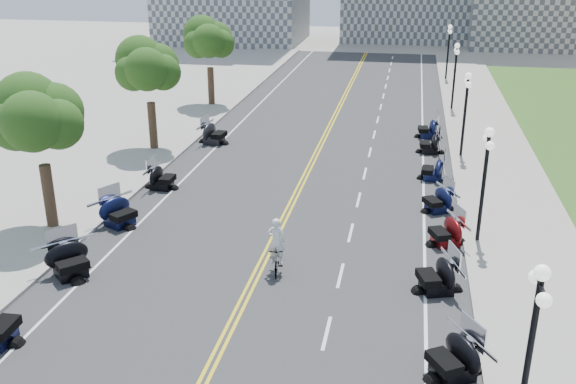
# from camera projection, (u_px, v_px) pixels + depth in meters

# --- Properties ---
(ground) EXTENTS (160.00, 160.00, 0.00)m
(ground) POSITION_uv_depth(u_px,v_px,m) (260.00, 268.00, 25.25)
(ground) COLOR gray
(road) EXTENTS (16.00, 90.00, 0.01)m
(road) POSITION_uv_depth(u_px,v_px,m) (302.00, 182.00, 34.41)
(road) COLOR #333335
(road) RESTS_ON ground
(centerline_yellow_a) EXTENTS (0.12, 90.00, 0.00)m
(centerline_yellow_a) POSITION_uv_depth(u_px,v_px,m) (300.00, 182.00, 34.43)
(centerline_yellow_a) COLOR yellow
(centerline_yellow_a) RESTS_ON road
(centerline_yellow_b) EXTENTS (0.12, 90.00, 0.00)m
(centerline_yellow_b) POSITION_uv_depth(u_px,v_px,m) (304.00, 182.00, 34.39)
(centerline_yellow_b) COLOR yellow
(centerline_yellow_b) RESTS_ON road
(edge_line_north) EXTENTS (0.12, 90.00, 0.00)m
(edge_line_north) POSITION_uv_depth(u_px,v_px,m) (424.00, 190.00, 33.29)
(edge_line_north) COLOR white
(edge_line_north) RESTS_ON road
(edge_line_south) EXTENTS (0.12, 90.00, 0.00)m
(edge_line_south) POSITION_uv_depth(u_px,v_px,m) (189.00, 174.00, 35.53)
(edge_line_south) COLOR white
(edge_line_south) RESTS_ON road
(lane_dash_5) EXTENTS (0.12, 2.00, 0.00)m
(lane_dash_5) POSITION_uv_depth(u_px,v_px,m) (327.00, 333.00, 21.02)
(lane_dash_5) COLOR white
(lane_dash_5) RESTS_ON road
(lane_dash_6) EXTENTS (0.12, 2.00, 0.00)m
(lane_dash_6) POSITION_uv_depth(u_px,v_px,m) (340.00, 275.00, 24.69)
(lane_dash_6) COLOR white
(lane_dash_6) RESTS_ON road
(lane_dash_7) EXTENTS (0.12, 2.00, 0.00)m
(lane_dash_7) POSITION_uv_depth(u_px,v_px,m) (351.00, 233.00, 28.35)
(lane_dash_7) COLOR white
(lane_dash_7) RESTS_ON road
(lane_dash_8) EXTENTS (0.12, 2.00, 0.00)m
(lane_dash_8) POSITION_uv_depth(u_px,v_px,m) (359.00, 200.00, 32.02)
(lane_dash_8) COLOR white
(lane_dash_8) RESTS_ON road
(lane_dash_9) EXTENTS (0.12, 2.00, 0.00)m
(lane_dash_9) POSITION_uv_depth(u_px,v_px,m) (365.00, 173.00, 35.68)
(lane_dash_9) COLOR white
(lane_dash_9) RESTS_ON road
(lane_dash_10) EXTENTS (0.12, 2.00, 0.00)m
(lane_dash_10) POSITION_uv_depth(u_px,v_px,m) (370.00, 152.00, 39.34)
(lane_dash_10) COLOR white
(lane_dash_10) RESTS_ON road
(lane_dash_11) EXTENTS (0.12, 2.00, 0.00)m
(lane_dash_11) POSITION_uv_depth(u_px,v_px,m) (374.00, 135.00, 43.01)
(lane_dash_11) COLOR white
(lane_dash_11) RESTS_ON road
(lane_dash_12) EXTENTS (0.12, 2.00, 0.00)m
(lane_dash_12) POSITION_uv_depth(u_px,v_px,m) (378.00, 120.00, 46.67)
(lane_dash_12) COLOR white
(lane_dash_12) RESTS_ON road
(lane_dash_13) EXTENTS (0.12, 2.00, 0.00)m
(lane_dash_13) POSITION_uv_depth(u_px,v_px,m) (381.00, 107.00, 50.34)
(lane_dash_13) COLOR white
(lane_dash_13) RESTS_ON road
(lane_dash_14) EXTENTS (0.12, 2.00, 0.00)m
(lane_dash_14) POSITION_uv_depth(u_px,v_px,m) (383.00, 96.00, 54.00)
(lane_dash_14) COLOR white
(lane_dash_14) RESTS_ON road
(lane_dash_15) EXTENTS (0.12, 2.00, 0.00)m
(lane_dash_15) POSITION_uv_depth(u_px,v_px,m) (386.00, 86.00, 57.67)
(lane_dash_15) COLOR white
(lane_dash_15) RESTS_ON road
(lane_dash_16) EXTENTS (0.12, 2.00, 0.00)m
(lane_dash_16) POSITION_uv_depth(u_px,v_px,m) (388.00, 78.00, 61.33)
(lane_dash_16) COLOR white
(lane_dash_16) RESTS_ON road
(lane_dash_17) EXTENTS (0.12, 2.00, 0.00)m
(lane_dash_17) POSITION_uv_depth(u_px,v_px,m) (390.00, 70.00, 65.00)
(lane_dash_17) COLOR white
(lane_dash_17) RESTS_ON road
(lane_dash_18) EXTENTS (0.12, 2.00, 0.00)m
(lane_dash_18) POSITION_uv_depth(u_px,v_px,m) (391.00, 64.00, 68.66)
(lane_dash_18) COLOR white
(lane_dash_18) RESTS_ON road
(lane_dash_19) EXTENTS (0.12, 2.00, 0.00)m
(lane_dash_19) POSITION_uv_depth(u_px,v_px,m) (393.00, 58.00, 72.33)
(lane_dash_19) COLOR white
(lane_dash_19) RESTS_ON road
(sidewalk_north) EXTENTS (5.00, 90.00, 0.15)m
(sidewalk_north) POSITION_uv_depth(u_px,v_px,m) (506.00, 194.00, 32.54)
(sidewalk_north) COLOR #9E9991
(sidewalk_north) RESTS_ON ground
(sidewalk_south) EXTENTS (5.00, 90.00, 0.15)m
(sidewalk_south) POSITION_uv_depth(u_px,v_px,m) (119.00, 169.00, 36.23)
(sidewalk_south) COLOR #9E9991
(sidewalk_south) RESTS_ON ground
(street_lamp_1) EXTENTS (0.50, 1.20, 4.90)m
(street_lamp_1) POSITION_uv_depth(u_px,v_px,m) (529.00, 357.00, 15.48)
(street_lamp_1) COLOR black
(street_lamp_1) RESTS_ON sidewalk_north
(street_lamp_2) EXTENTS (0.50, 1.20, 4.90)m
(street_lamp_2) POSITION_uv_depth(u_px,v_px,m) (483.00, 186.00, 26.47)
(street_lamp_2) COLOR black
(street_lamp_2) RESTS_ON sidewalk_north
(street_lamp_3) EXTENTS (0.50, 1.20, 4.90)m
(street_lamp_3) POSITION_uv_depth(u_px,v_px,m) (465.00, 115.00, 37.46)
(street_lamp_3) COLOR black
(street_lamp_3) RESTS_ON sidewalk_north
(street_lamp_4) EXTENTS (0.50, 1.20, 4.90)m
(street_lamp_4) POSITION_uv_depth(u_px,v_px,m) (454.00, 77.00, 48.46)
(street_lamp_4) COLOR black
(street_lamp_4) RESTS_ON sidewalk_north
(street_lamp_5) EXTENTS (0.50, 1.20, 4.90)m
(street_lamp_5) POSITION_uv_depth(u_px,v_px,m) (448.00, 52.00, 59.45)
(street_lamp_5) COLOR black
(street_lamp_5) RESTS_ON sidewalk_north
(tree_2) EXTENTS (4.80, 4.80, 9.20)m
(tree_2) POSITION_uv_depth(u_px,v_px,m) (39.00, 126.00, 27.13)
(tree_2) COLOR #235619
(tree_2) RESTS_ON sidewalk_south
(tree_3) EXTENTS (4.80, 4.80, 9.20)m
(tree_3) POSITION_uv_depth(u_px,v_px,m) (149.00, 74.00, 38.12)
(tree_3) COLOR #235619
(tree_3) RESTS_ON sidewalk_south
(tree_4) EXTENTS (4.80, 4.80, 9.20)m
(tree_4) POSITION_uv_depth(u_px,v_px,m) (209.00, 45.00, 49.12)
(tree_4) COLOR #235619
(tree_4) RESTS_ON sidewalk_south
(motorcycle_n_4) EXTENTS (2.82, 2.82, 1.43)m
(motorcycle_n_4) POSITION_uv_depth(u_px,v_px,m) (454.00, 356.00, 18.68)
(motorcycle_n_4) COLOR black
(motorcycle_n_4) RESTS_ON road
(motorcycle_n_5) EXTENTS (2.59, 2.59, 1.43)m
(motorcycle_n_5) POSITION_uv_depth(u_px,v_px,m) (437.00, 274.00, 23.33)
(motorcycle_n_5) COLOR black
(motorcycle_n_5) RESTS_ON road
(motorcycle_n_6) EXTENTS (2.53, 2.53, 1.35)m
(motorcycle_n_6) POSITION_uv_depth(u_px,v_px,m) (446.00, 230.00, 27.00)
(motorcycle_n_6) COLOR #590A0C
(motorcycle_n_6) RESTS_ON road
(motorcycle_n_7) EXTENTS (2.51, 2.51, 1.30)m
(motorcycle_n_7) POSITION_uv_depth(u_px,v_px,m) (438.00, 199.00, 30.43)
(motorcycle_n_7) COLOR black
(motorcycle_n_7) RESTS_ON road
(motorcycle_n_8) EXTENTS (2.06, 2.06, 1.33)m
(motorcycle_n_8) POSITION_uv_depth(u_px,v_px,m) (433.00, 168.00, 34.52)
(motorcycle_n_8) COLOR black
(motorcycle_n_8) RESTS_ON road
(motorcycle_n_9) EXTENTS (1.97, 1.97, 1.32)m
(motorcycle_n_9) POSITION_uv_depth(u_px,v_px,m) (430.00, 143.00, 39.01)
(motorcycle_n_9) COLOR black
(motorcycle_n_9) RESTS_ON road
(motorcycle_n_10) EXTENTS (2.12, 2.12, 1.37)m
(motorcycle_n_10) POSITION_uv_depth(u_px,v_px,m) (428.00, 127.00, 42.13)
(motorcycle_n_10) COLOR black
(motorcycle_n_10) RESTS_ON road
(motorcycle_s_5) EXTENTS (3.01, 3.01, 1.49)m
(motorcycle_s_5) POSITION_uv_depth(u_px,v_px,m) (69.00, 258.00, 24.41)
(motorcycle_s_5) COLOR black
(motorcycle_s_5) RESTS_ON road
(motorcycle_s_6) EXTENTS (2.82, 2.82, 1.45)m
(motorcycle_s_6) POSITION_uv_depth(u_px,v_px,m) (119.00, 211.00, 28.86)
(motorcycle_s_6) COLOR black
(motorcycle_s_6) RESTS_ON road
(motorcycle_s_7) EXTENTS (1.97, 1.97, 1.35)m
(motorcycle_s_7) POSITION_uv_depth(u_px,v_px,m) (162.00, 176.00, 33.29)
(motorcycle_s_7) COLOR black
(motorcycle_s_7) RESTS_ON road
(motorcycle_s_9) EXTENTS (2.42, 2.42, 1.50)m
(motorcycle_s_9) POSITION_uv_depth(u_px,v_px,m) (214.00, 132.00, 40.86)
(motorcycle_s_9) COLOR black
(motorcycle_s_9) RESTS_ON road
(bicycle) EXTENTS (0.85, 1.94, 1.13)m
(bicycle) POSITION_uv_depth(u_px,v_px,m) (276.00, 258.00, 24.82)
(bicycle) COLOR #A51414
(bicycle) RESTS_ON road
(cyclist_rider) EXTENTS (0.69, 0.46, 1.90)m
(cyclist_rider) POSITION_uv_depth(u_px,v_px,m) (276.00, 223.00, 24.27)
(cyclist_rider) COLOR silver
(cyclist_rider) RESTS_ON bicycle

